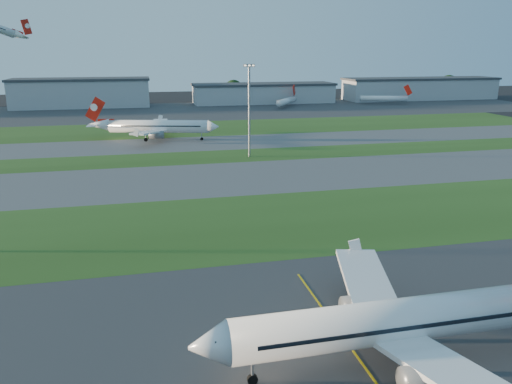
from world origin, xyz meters
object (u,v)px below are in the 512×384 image
object	(u,v)px
mini_jet_near	(287,101)
light_mast_centre	(249,105)
airliner_parked	(401,321)
airliner_taxiing	(158,127)
mini_jet_far	(384,98)

from	to	relation	value
mini_jet_near	light_mast_centre	xyz separation A→B (m)	(-46.71, -122.01, 11.53)
airliner_parked	airliner_taxiing	distance (m)	133.98
airliner_taxiing	light_mast_centre	world-z (taller)	light_mast_centre
airliner_parked	mini_jet_near	world-z (taller)	airliner_parked
airliner_parked	light_mast_centre	size ratio (longest dim) A/B	1.58
airliner_parked	mini_jet_far	bearing A→B (deg)	63.21
light_mast_centre	airliner_taxiing	bearing A→B (deg)	125.93
mini_jet_far	airliner_taxiing	bearing A→B (deg)	-128.34
airliner_parked	light_mast_centre	distance (m)	99.76
mini_jet_near	mini_jet_far	size ratio (longest dim) A/B	0.88
airliner_taxiing	mini_jet_near	size ratio (longest dim) A/B	1.65
airliner_taxiing	light_mast_centre	bearing A→B (deg)	140.58
light_mast_centre	airliner_parked	bearing A→B (deg)	-93.72
airliner_taxiing	mini_jet_near	distance (m)	113.38
airliner_parked	mini_jet_far	world-z (taller)	airliner_parked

